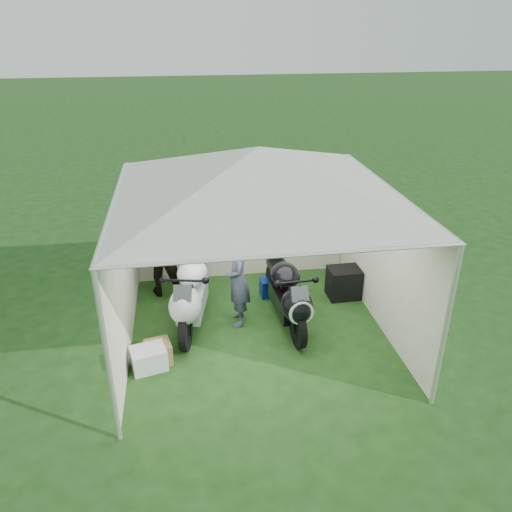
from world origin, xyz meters
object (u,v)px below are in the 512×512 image
object	(u,v)px
equipment_box	(344,283)
crate_1	(158,353)
motorcycle_white	(191,292)
paddock_stand	(273,287)
motorcycle_black	(288,293)
crate_0	(149,358)
person_blue_jacket	(238,280)
person_dark_jacket	(163,247)
canopy_tent	(258,176)

from	to	relation	value
equipment_box	crate_1	xyz separation A→B (m)	(-3.26, -1.43, -0.12)
motorcycle_white	paddock_stand	world-z (taller)	motorcycle_white
equipment_box	crate_1	distance (m)	3.56
equipment_box	crate_1	bearing A→B (deg)	-156.28
motorcycle_black	crate_1	xyz separation A→B (m)	(-2.07, -0.71, -0.42)
crate_0	crate_1	size ratio (longest dim) A/B	1.36
motorcycle_white	crate_1	bearing A→B (deg)	-109.04
motorcycle_black	crate_1	bearing A→B (deg)	-164.83
crate_1	crate_0	bearing A→B (deg)	-137.28
person_blue_jacket	person_dark_jacket	bearing A→B (deg)	-131.02
motorcycle_white	person_blue_jacket	xyz separation A→B (m)	(0.75, -0.05, 0.19)
person_dark_jacket	equipment_box	bearing A→B (deg)	-174.27
motorcycle_white	motorcycle_black	size ratio (longest dim) A/B	1.04
motorcycle_white	person_dark_jacket	distance (m)	1.28
motorcycle_white	equipment_box	size ratio (longest dim) A/B	3.95
paddock_stand	person_blue_jacket	distance (m)	1.24
person_dark_jacket	person_blue_jacket	world-z (taller)	person_dark_jacket
motorcycle_white	paddock_stand	xyz separation A→B (m)	(1.47, 0.74, -0.45)
canopy_tent	crate_1	distance (m)	2.94
person_dark_jacket	crate_0	world-z (taller)	person_dark_jacket
paddock_stand	equipment_box	xyz separation A→B (m)	(1.26, -0.23, 0.11)
person_blue_jacket	equipment_box	distance (m)	2.11
motorcycle_white	person_blue_jacket	world-z (taller)	person_blue_jacket
canopy_tent	equipment_box	world-z (taller)	canopy_tent
canopy_tent	equipment_box	bearing A→B (deg)	26.21
person_dark_jacket	crate_1	size ratio (longest dim) A/B	5.08
canopy_tent	person_blue_jacket	bearing A→B (deg)	133.75
motorcycle_black	crate_1	world-z (taller)	motorcycle_black
canopy_tent	motorcycle_black	size ratio (longest dim) A/B	2.68
crate_0	person_dark_jacket	bearing A→B (deg)	84.26
motorcycle_black	equipment_box	size ratio (longest dim) A/B	3.79
person_dark_jacket	crate_0	size ratio (longest dim) A/B	3.75
person_blue_jacket	crate_0	xyz separation A→B (m)	(-1.43, -1.00, -0.64)
paddock_stand	person_blue_jacket	world-z (taller)	person_blue_jacket
canopy_tent	crate_1	size ratio (longest dim) A/B	15.77
canopy_tent	paddock_stand	distance (m)	2.68
person_dark_jacket	crate_1	bearing A→B (deg)	105.03
motorcycle_black	motorcycle_white	bearing A→B (deg)	168.08
person_dark_jacket	paddock_stand	bearing A→B (deg)	-175.01
motorcycle_white	equipment_box	world-z (taller)	motorcycle_white
motorcycle_black	person_dark_jacket	world-z (taller)	person_dark_jacket
motorcycle_black	crate_0	world-z (taller)	motorcycle_black
paddock_stand	person_dark_jacket	size ratio (longest dim) A/B	0.24
person_dark_jacket	person_blue_jacket	distance (m)	1.71
person_dark_jacket	equipment_box	xyz separation A→B (m)	(3.17, -0.66, -0.63)
motorcycle_black	crate_0	bearing A→B (deg)	-163.02
paddock_stand	person_dark_jacket	distance (m)	2.10
equipment_box	crate_1	world-z (taller)	equipment_box
crate_0	motorcycle_white	bearing A→B (deg)	57.43
motorcycle_black	person_blue_jacket	world-z (taller)	person_blue_jacket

